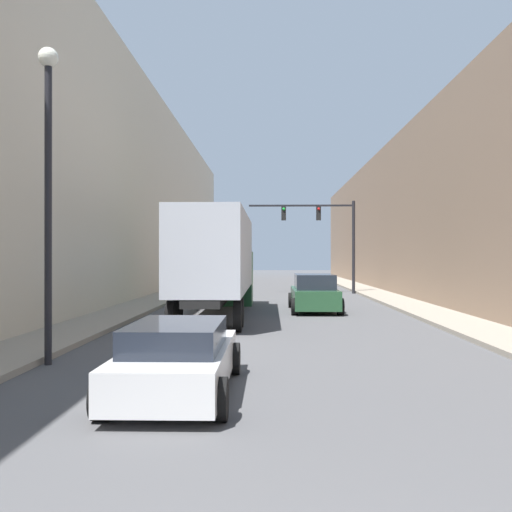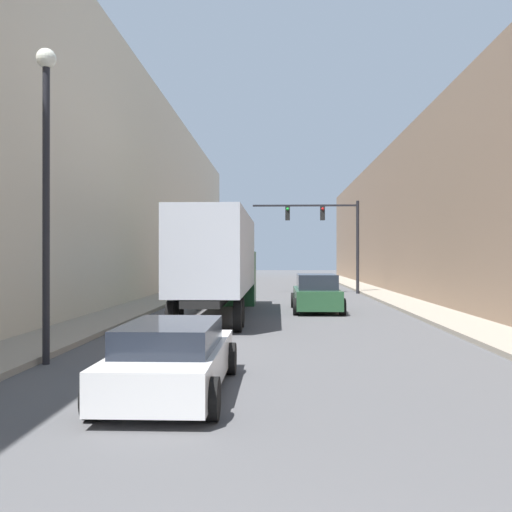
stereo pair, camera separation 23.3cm
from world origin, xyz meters
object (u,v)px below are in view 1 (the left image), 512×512
(sedan_car, at_px, (178,358))
(street_lamp, at_px, (48,162))
(semi_truck, at_px, (219,260))
(traffic_signal_gantry, at_px, (327,229))
(suv_car, at_px, (314,294))

(sedan_car, xyz_separation_m, street_lamp, (-3.30, 2.57, 3.87))
(sedan_car, bearing_deg, semi_truck, 92.13)
(sedan_car, relative_size, street_lamp, 0.66)
(semi_truck, distance_m, sedan_car, 13.24)
(sedan_car, bearing_deg, traffic_signal_gantry, 78.93)
(sedan_car, distance_m, traffic_signal_gantry, 28.02)
(suv_car, bearing_deg, street_lamp, -118.56)
(traffic_signal_gantry, height_order, street_lamp, street_lamp)
(suv_car, distance_m, traffic_signal_gantry, 12.75)
(semi_truck, relative_size, sedan_car, 2.75)
(semi_truck, height_order, sedan_car, semi_truck)
(suv_car, height_order, traffic_signal_gantry, traffic_signal_gantry)
(semi_truck, distance_m, traffic_signal_gantry, 15.42)
(street_lamp, bearing_deg, traffic_signal_gantry, 70.72)
(traffic_signal_gantry, bearing_deg, suv_car, -98.45)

